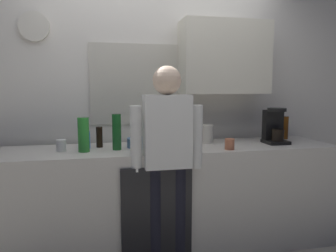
% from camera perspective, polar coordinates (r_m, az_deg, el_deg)
% --- Properties ---
extents(kitchen_counter, '(3.16, 0.64, 0.92)m').
position_cam_1_polar(kitchen_counter, '(2.84, -1.45, -13.04)').
color(kitchen_counter, beige).
rests_on(kitchen_counter, ground_plane).
extents(dishwasher_panel, '(0.56, 0.02, 0.83)m').
position_cam_1_polar(dishwasher_panel, '(2.54, -2.03, -16.66)').
color(dishwasher_panel, black).
rests_on(dishwasher_panel, ground_plane).
extents(back_wall_assembly, '(4.76, 0.42, 2.60)m').
position_cam_1_polar(back_wall_assembly, '(3.08, -1.41, 5.59)').
color(back_wall_assembly, white).
rests_on(back_wall_assembly, ground_plane).
extents(coffee_maker, '(0.20, 0.20, 0.33)m').
position_cam_1_polar(coffee_maker, '(3.07, 18.96, -0.27)').
color(coffee_maker, black).
rests_on(coffee_maker, kitchen_counter).
extents(bottle_dark_sauce, '(0.06, 0.06, 0.18)m').
position_cam_1_polar(bottle_dark_sauce, '(2.77, -12.48, -1.99)').
color(bottle_dark_sauce, black).
rests_on(bottle_dark_sauce, kitchen_counter).
extents(bottle_clear_soda, '(0.09, 0.09, 0.28)m').
position_cam_1_polar(bottle_clear_soda, '(2.59, -15.24, -1.55)').
color(bottle_clear_soda, '#2D8C33').
rests_on(bottle_clear_soda, kitchen_counter).
extents(bottle_red_vinegar, '(0.06, 0.06, 0.22)m').
position_cam_1_polar(bottle_red_vinegar, '(2.82, 1.52, -1.24)').
color(bottle_red_vinegar, maroon).
rests_on(bottle_red_vinegar, kitchen_counter).
extents(bottle_amber_beer, '(0.06, 0.06, 0.23)m').
position_cam_1_polar(bottle_amber_beer, '(3.35, 20.71, -0.30)').
color(bottle_amber_beer, brown).
rests_on(bottle_amber_beer, kitchen_counter).
extents(bottle_green_wine, '(0.07, 0.07, 0.30)m').
position_cam_1_polar(bottle_green_wine, '(2.62, -9.40, -1.09)').
color(bottle_green_wine, '#195923').
rests_on(bottle_green_wine, kitchen_counter).
extents(cup_white_mug, '(0.08, 0.08, 0.09)m').
position_cam_1_polar(cup_white_mug, '(2.69, -19.01, -3.39)').
color(cup_white_mug, white).
rests_on(cup_white_mug, kitchen_counter).
extents(cup_terracotta_mug, '(0.08, 0.08, 0.09)m').
position_cam_1_polar(cup_terracotta_mug, '(2.66, 11.24, -3.28)').
color(cup_terracotta_mug, '#B26647').
rests_on(cup_terracotta_mug, kitchen_counter).
extents(mixing_bowl, '(0.22, 0.22, 0.08)m').
position_cam_1_polar(mixing_bowl, '(2.73, -5.22, -3.04)').
color(mixing_bowl, '#4C72A5').
rests_on(mixing_bowl, kitchen_counter).
extents(potted_plant, '(0.15, 0.15, 0.23)m').
position_cam_1_polar(potted_plant, '(2.85, -1.16, -0.72)').
color(potted_plant, '#9E5638').
rests_on(potted_plant, kitchen_counter).
extents(dish_soap, '(0.06, 0.06, 0.18)m').
position_cam_1_polar(dish_soap, '(2.74, -14.67, -2.40)').
color(dish_soap, blue).
rests_on(dish_soap, kitchen_counter).
extents(storage_canister, '(0.14, 0.14, 0.17)m').
position_cam_1_polar(storage_canister, '(2.94, 6.94, -1.45)').
color(storage_canister, silver).
rests_on(storage_canister, kitchen_counter).
extents(person_at_sink, '(0.57, 0.22, 1.60)m').
position_cam_1_polar(person_at_sink, '(2.42, -0.19, -4.53)').
color(person_at_sink, black).
rests_on(person_at_sink, ground_plane).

